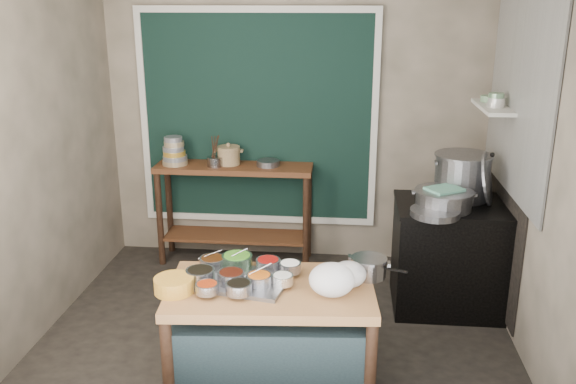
# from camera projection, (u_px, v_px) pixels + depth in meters

# --- Properties ---
(floor) EXTENTS (3.50, 3.00, 0.02)m
(floor) POSITION_uv_depth(u_px,v_px,m) (278.00, 332.00, 4.65)
(floor) COLOR #2B2721
(floor) RESTS_ON ground
(back_wall) EXTENTS (3.50, 0.02, 2.80)m
(back_wall) POSITION_uv_depth(u_px,v_px,m) (295.00, 113.00, 5.65)
(back_wall) COLOR gray
(back_wall) RESTS_ON floor
(left_wall) EXTENTS (0.02, 3.00, 2.80)m
(left_wall) POSITION_uv_depth(u_px,v_px,m) (34.00, 147.00, 4.39)
(left_wall) COLOR gray
(left_wall) RESTS_ON floor
(right_wall) EXTENTS (0.02, 3.00, 2.80)m
(right_wall) POSITION_uv_depth(u_px,v_px,m) (539.00, 159.00, 4.06)
(right_wall) COLOR gray
(right_wall) RESTS_ON floor
(curtain_panel) EXTENTS (2.10, 0.02, 1.90)m
(curtain_panel) POSITION_uv_depth(u_px,v_px,m) (258.00, 119.00, 5.66)
(curtain_panel) COLOR black
(curtain_panel) RESTS_ON back_wall
(curtain_frame) EXTENTS (2.22, 0.03, 2.02)m
(curtain_frame) POSITION_uv_depth(u_px,v_px,m) (257.00, 119.00, 5.65)
(curtain_frame) COLOR beige
(curtain_frame) RESTS_ON back_wall
(tile_panel) EXTENTS (0.02, 1.70, 1.70)m
(tile_panel) POSITION_uv_depth(u_px,v_px,m) (521.00, 80.00, 4.44)
(tile_panel) COLOR #B2B2AA
(tile_panel) RESTS_ON right_wall
(soot_patch) EXTENTS (0.01, 1.30, 1.30)m
(soot_patch) POSITION_uv_depth(u_px,v_px,m) (501.00, 223.00, 4.89)
(soot_patch) COLOR black
(soot_patch) RESTS_ON right_wall
(wall_shelf) EXTENTS (0.22, 0.70, 0.03)m
(wall_shelf) POSITION_uv_depth(u_px,v_px,m) (493.00, 107.00, 4.81)
(wall_shelf) COLOR beige
(wall_shelf) RESTS_ON right_wall
(prep_table) EXTENTS (1.30, 0.81, 0.75)m
(prep_table) POSITION_uv_depth(u_px,v_px,m) (271.00, 341.00, 3.82)
(prep_table) COLOR olive
(prep_table) RESTS_ON floor
(back_counter) EXTENTS (1.45, 0.40, 0.95)m
(back_counter) POSITION_uv_depth(u_px,v_px,m) (235.00, 214.00, 5.77)
(back_counter) COLOR #5A3019
(back_counter) RESTS_ON floor
(stove_block) EXTENTS (0.90, 0.68, 0.85)m
(stove_block) POSITION_uv_depth(u_px,v_px,m) (451.00, 258.00, 4.91)
(stove_block) COLOR black
(stove_block) RESTS_ON floor
(stove_top) EXTENTS (0.92, 0.69, 0.03)m
(stove_top) POSITION_uv_depth(u_px,v_px,m) (456.00, 206.00, 4.78)
(stove_top) COLOR black
(stove_top) RESTS_ON stove_block
(condiment_tray) EXTENTS (0.63, 0.51, 0.03)m
(condiment_tray) POSITION_uv_depth(u_px,v_px,m) (241.00, 281.00, 3.75)
(condiment_tray) COLOR gray
(condiment_tray) RESTS_ON prep_table
(condiment_bowls) EXTENTS (0.69, 0.54, 0.08)m
(condiment_bowls) POSITION_uv_depth(u_px,v_px,m) (238.00, 272.00, 3.76)
(condiment_bowls) COLOR gray
(condiment_bowls) RESTS_ON condiment_tray
(yellow_basin) EXTENTS (0.25, 0.25, 0.09)m
(yellow_basin) POSITION_uv_depth(u_px,v_px,m) (174.00, 285.00, 3.62)
(yellow_basin) COLOR #B58A32
(yellow_basin) RESTS_ON prep_table
(saucepan) EXTENTS (0.29, 0.29, 0.13)m
(saucepan) POSITION_uv_depth(u_px,v_px,m) (369.00, 267.00, 3.82)
(saucepan) COLOR gray
(saucepan) RESTS_ON prep_table
(plastic_bag_a) EXTENTS (0.32, 0.30, 0.20)m
(plastic_bag_a) POSITION_uv_depth(u_px,v_px,m) (332.00, 280.00, 3.56)
(plastic_bag_a) COLOR white
(plastic_bag_a) RESTS_ON prep_table
(plastic_bag_b) EXTENTS (0.26, 0.24, 0.16)m
(plastic_bag_b) POSITION_uv_depth(u_px,v_px,m) (349.00, 274.00, 3.68)
(plastic_bag_b) COLOR white
(plastic_bag_b) RESTS_ON prep_table
(bowl_stack) EXTENTS (0.23, 0.23, 0.26)m
(bowl_stack) POSITION_uv_depth(u_px,v_px,m) (175.00, 152.00, 5.61)
(bowl_stack) COLOR tan
(bowl_stack) RESTS_ON back_counter
(utensil_cup) EXTENTS (0.17, 0.17, 0.09)m
(utensil_cup) POSITION_uv_depth(u_px,v_px,m) (215.00, 162.00, 5.57)
(utensil_cup) COLOR gray
(utensil_cup) RESTS_ON back_counter
(ceramic_crock) EXTENTS (0.25, 0.25, 0.15)m
(ceramic_crock) POSITION_uv_depth(u_px,v_px,m) (229.00, 156.00, 5.63)
(ceramic_crock) COLOR #9A8254
(ceramic_crock) RESTS_ON back_counter
(wide_bowl) EXTENTS (0.27, 0.27, 0.05)m
(wide_bowl) POSITION_uv_depth(u_px,v_px,m) (268.00, 163.00, 5.59)
(wide_bowl) COLOR gray
(wide_bowl) RESTS_ON back_counter
(stock_pot) EXTENTS (0.59, 0.59, 0.36)m
(stock_pot) POSITION_uv_depth(u_px,v_px,m) (462.00, 176.00, 4.87)
(stock_pot) COLOR gray
(stock_pot) RESTS_ON stove_top
(pot_lid) EXTENTS (0.23, 0.43, 0.41)m
(pot_lid) POSITION_uv_depth(u_px,v_px,m) (487.00, 179.00, 4.72)
(pot_lid) COLOR gray
(pot_lid) RESTS_ON stove_top
(steamer) EXTENTS (0.47, 0.47, 0.15)m
(steamer) POSITION_uv_depth(u_px,v_px,m) (444.00, 200.00, 4.65)
(steamer) COLOR gray
(steamer) RESTS_ON stove_top
(green_cloth) EXTENTS (0.32, 0.30, 0.02)m
(green_cloth) POSITION_uv_depth(u_px,v_px,m) (444.00, 189.00, 4.63)
(green_cloth) COLOR #5AA38D
(green_cloth) RESTS_ON steamer
(shallow_pan) EXTENTS (0.45, 0.45, 0.05)m
(shallow_pan) POSITION_uv_depth(u_px,v_px,m) (435.00, 213.00, 4.52)
(shallow_pan) COLOR gray
(shallow_pan) RESTS_ON stove_top
(shelf_bowl_stack) EXTENTS (0.14, 0.14, 0.11)m
(shelf_bowl_stack) POSITION_uv_depth(u_px,v_px,m) (497.00, 101.00, 4.71)
(shelf_bowl_stack) COLOR silver
(shelf_bowl_stack) RESTS_ON wall_shelf
(shelf_bowl_green) EXTENTS (0.17, 0.17, 0.05)m
(shelf_bowl_green) POSITION_uv_depth(u_px,v_px,m) (489.00, 99.00, 4.97)
(shelf_bowl_green) COLOR gray
(shelf_bowl_green) RESTS_ON wall_shelf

